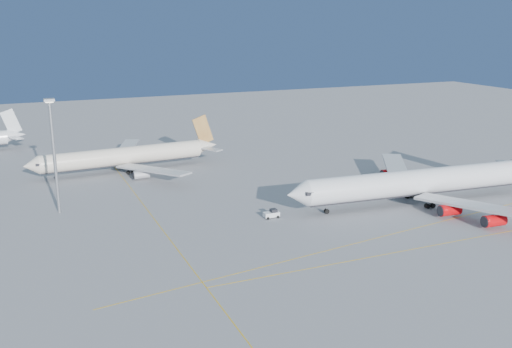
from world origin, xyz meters
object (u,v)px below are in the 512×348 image
Objects in this scene: pushback_tug at (272,214)px; light_mast at (53,147)px; airliner_etihad at (128,156)px; airliner_virgin at (422,182)px.

light_mast is (-46.14, 23.86, 15.45)m from pushback_tug.
light_mast is at bearing -129.04° from airliner_etihad.
airliner_etihad is at bearing 55.38° from light_mast.
airliner_etihad is 42.59m from light_mast.
airliner_virgin reaches higher than pushback_tug.
pushback_tug is at bearing -72.77° from airliner_etihad.
airliner_etihad is at bearing 139.61° from airliner_virgin.
airliner_etihad reaches higher than pushback_tug.
light_mast is (-23.28, -33.72, 11.60)m from airliner_etihad.
airliner_virgin is 1.22× the size of airliner_etihad.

